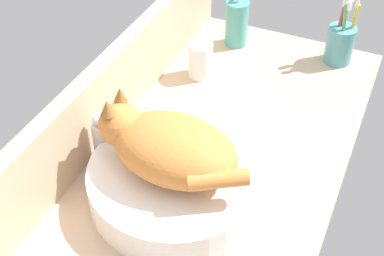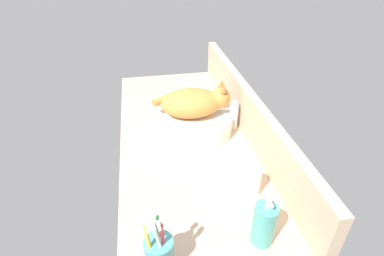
{
  "view_description": "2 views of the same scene",
  "coord_description": "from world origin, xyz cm",
  "px_view_note": "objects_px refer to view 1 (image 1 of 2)",
  "views": [
    {
      "loc": [
        -69.53,
        -30.02,
        82.08
      ],
      "look_at": [
        7.85,
        4.68,
        7.47
      ],
      "focal_mm": 50.0,
      "sensor_mm": 36.0,
      "label": 1
    },
    {
      "loc": [
        101.93,
        -16.45,
        71.73
      ],
      "look_at": [
        7.05,
        0.93,
        8.23
      ],
      "focal_mm": 28.0,
      "sensor_mm": 36.0,
      "label": 2
    }
  ],
  "objects_px": {
    "sink_basin": "(176,183)",
    "soap_dispenser": "(237,23)",
    "water_glass": "(200,62)",
    "cat": "(168,146)",
    "toothbrush_cup": "(340,43)",
    "faucet": "(105,139)"
  },
  "relations": [
    {
      "from": "sink_basin",
      "to": "soap_dispenser",
      "type": "height_order",
      "value": "soap_dispenser"
    },
    {
      "from": "soap_dispenser",
      "to": "water_glass",
      "type": "relative_size",
      "value": 1.72
    },
    {
      "from": "cat",
      "to": "toothbrush_cup",
      "type": "height_order",
      "value": "cat"
    },
    {
      "from": "toothbrush_cup",
      "to": "water_glass",
      "type": "relative_size",
      "value": 1.98
    },
    {
      "from": "soap_dispenser",
      "to": "sink_basin",
      "type": "bearing_deg",
      "value": -171.09
    },
    {
      "from": "toothbrush_cup",
      "to": "water_glass",
      "type": "height_order",
      "value": "toothbrush_cup"
    },
    {
      "from": "cat",
      "to": "faucet",
      "type": "xyz_separation_m",
      "value": [
        0.02,
        0.16,
        -0.06
      ]
    },
    {
      "from": "faucet",
      "to": "toothbrush_cup",
      "type": "height_order",
      "value": "toothbrush_cup"
    },
    {
      "from": "toothbrush_cup",
      "to": "sink_basin",
      "type": "bearing_deg",
      "value": 162.84
    },
    {
      "from": "cat",
      "to": "soap_dispenser",
      "type": "xyz_separation_m",
      "value": [
        0.58,
        0.08,
        -0.07
      ]
    },
    {
      "from": "soap_dispenser",
      "to": "water_glass",
      "type": "xyz_separation_m",
      "value": [
        -0.18,
        0.03,
        -0.02
      ]
    },
    {
      "from": "faucet",
      "to": "water_glass",
      "type": "bearing_deg",
      "value": -7.16
    },
    {
      "from": "soap_dispenser",
      "to": "toothbrush_cup",
      "type": "bearing_deg",
      "value": -83.77
    },
    {
      "from": "sink_basin",
      "to": "toothbrush_cup",
      "type": "height_order",
      "value": "toothbrush_cup"
    },
    {
      "from": "soap_dispenser",
      "to": "toothbrush_cup",
      "type": "height_order",
      "value": "toothbrush_cup"
    },
    {
      "from": "sink_basin",
      "to": "water_glass",
      "type": "xyz_separation_m",
      "value": [
        0.4,
        0.12,
        0.0
      ]
    },
    {
      "from": "soap_dispenser",
      "to": "toothbrush_cup",
      "type": "distance_m",
      "value": 0.28
    },
    {
      "from": "faucet",
      "to": "cat",
      "type": "bearing_deg",
      "value": -97.24
    },
    {
      "from": "cat",
      "to": "toothbrush_cup",
      "type": "relative_size",
      "value": 1.72
    },
    {
      "from": "faucet",
      "to": "toothbrush_cup",
      "type": "xyz_separation_m",
      "value": [
        0.6,
        -0.36,
        -0.02
      ]
    },
    {
      "from": "cat",
      "to": "sink_basin",
      "type": "bearing_deg",
      "value": -89.63
    },
    {
      "from": "soap_dispenser",
      "to": "water_glass",
      "type": "distance_m",
      "value": 0.19
    }
  ]
}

